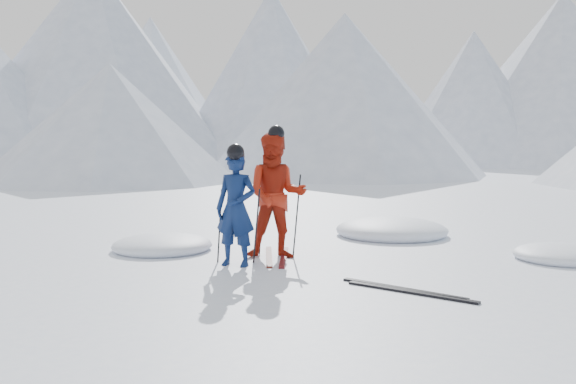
# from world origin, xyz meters

# --- Properties ---
(ground) EXTENTS (160.00, 160.00, 0.00)m
(ground) POSITION_xyz_m (0.00, 0.00, 0.00)
(ground) COLOR white
(ground) RESTS_ON ground
(mountain_range) EXTENTS (106.15, 62.94, 15.53)m
(mountain_range) POSITION_xyz_m (5.71, 35.31, 6.72)
(mountain_range) COLOR #B2BCD1
(mountain_range) RESTS_ON ground
(skier_blue) EXTENTS (0.67, 0.49, 1.70)m
(skier_blue) POSITION_xyz_m (-2.81, 0.37, 0.85)
(skier_blue) COLOR #0C1D48
(skier_blue) RESTS_ON ground
(skier_red) EXTENTS (1.10, 0.93, 1.99)m
(skier_red) POSITION_xyz_m (-2.35, 1.10, 0.99)
(skier_red) COLOR #AA200D
(skier_red) RESTS_ON ground
(pole_blue_left) EXTENTS (0.11, 0.08, 1.13)m
(pole_blue_left) POSITION_xyz_m (-3.11, 0.52, 0.57)
(pole_blue_left) COLOR black
(pole_blue_left) RESTS_ON ground
(pole_blue_right) EXTENTS (0.11, 0.07, 1.13)m
(pole_blue_right) POSITION_xyz_m (-2.56, 0.62, 0.57)
(pole_blue_right) COLOR black
(pole_blue_right) RESTS_ON ground
(pole_red_left) EXTENTS (0.13, 0.10, 1.32)m
(pole_red_left) POSITION_xyz_m (-2.65, 1.35, 0.66)
(pole_red_left) COLOR black
(pole_red_left) RESTS_ON ground
(pole_red_right) EXTENTS (0.13, 0.09, 1.32)m
(pole_red_right) POSITION_xyz_m (-2.05, 1.25, 0.66)
(pole_red_right) COLOR black
(pole_red_right) RESTS_ON ground
(ski_worn_left) EXTENTS (0.49, 1.67, 0.03)m
(ski_worn_left) POSITION_xyz_m (-2.47, 1.10, 0.01)
(ski_worn_left) COLOR black
(ski_worn_left) RESTS_ON ground
(ski_worn_right) EXTENTS (0.38, 1.69, 0.03)m
(ski_worn_right) POSITION_xyz_m (-2.23, 1.10, 0.01)
(ski_worn_right) COLOR black
(ski_worn_right) RESTS_ON ground
(ski_loose_a) EXTENTS (1.54, 0.87, 0.03)m
(ski_loose_a) POSITION_xyz_m (-0.36, -0.68, 0.01)
(ski_loose_a) COLOR black
(ski_loose_a) RESTS_ON ground
(ski_loose_b) EXTENTS (1.57, 0.82, 0.03)m
(ski_loose_b) POSITION_xyz_m (-0.26, -0.83, 0.01)
(ski_loose_b) COLOR black
(ski_loose_b) RESTS_ON ground
(snow_lumps) EXTENTS (8.32, 6.27, 0.48)m
(snow_lumps) POSITION_xyz_m (-0.81, 2.51, 0.00)
(snow_lumps) COLOR white
(snow_lumps) RESTS_ON ground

